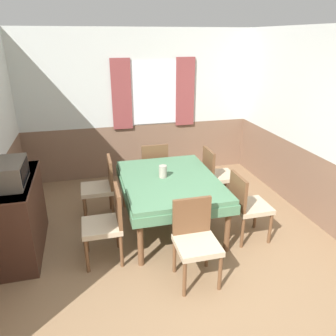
% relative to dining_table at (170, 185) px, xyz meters
% --- Properties ---
extents(ground_plane, '(16.00, 16.00, 0.00)m').
position_rel_dining_table_xyz_m(ground_plane, '(-0.05, -1.68, -0.62)').
color(ground_plane, '#846647').
extents(wall_back, '(4.51, 0.09, 2.60)m').
position_rel_dining_table_xyz_m(wall_back, '(-0.03, 1.98, 0.69)').
color(wall_back, silver).
rests_on(wall_back, ground_plane).
extents(wall_right, '(0.05, 4.04, 2.60)m').
position_rel_dining_table_xyz_m(wall_right, '(2.03, 0.14, 0.68)').
color(wall_right, silver).
rests_on(wall_right, ground_plane).
extents(dining_table, '(1.25, 1.62, 0.72)m').
position_rel_dining_table_xyz_m(dining_table, '(0.00, 0.00, 0.00)').
color(dining_table, '#4C7A56').
rests_on(dining_table, ground_plane).
extents(chair_left_far, '(0.44, 0.44, 0.89)m').
position_rel_dining_table_xyz_m(chair_left_far, '(-0.87, 0.51, -0.13)').
color(chair_left_far, brown).
rests_on(chair_left_far, ground_plane).
extents(chair_head_near, '(0.44, 0.44, 0.89)m').
position_rel_dining_table_xyz_m(chair_head_near, '(0.00, -1.06, -0.13)').
color(chair_head_near, brown).
rests_on(chair_head_near, ground_plane).
extents(chair_right_far, '(0.44, 0.44, 0.89)m').
position_rel_dining_table_xyz_m(chair_right_far, '(0.87, 0.51, -0.13)').
color(chair_right_far, brown).
rests_on(chair_right_far, ground_plane).
extents(chair_head_window, '(0.44, 0.44, 0.89)m').
position_rel_dining_table_xyz_m(chair_head_window, '(0.00, 1.06, -0.13)').
color(chair_head_window, brown).
rests_on(chair_head_window, ground_plane).
extents(chair_left_near, '(0.44, 0.44, 0.89)m').
position_rel_dining_table_xyz_m(chair_left_near, '(-0.87, -0.51, -0.13)').
color(chair_left_near, brown).
rests_on(chair_left_near, ground_plane).
extents(chair_right_near, '(0.44, 0.44, 0.89)m').
position_rel_dining_table_xyz_m(chair_right_near, '(0.87, -0.51, -0.13)').
color(chair_right_near, brown).
rests_on(chair_right_near, ground_plane).
extents(sideboard, '(0.46, 1.21, 0.94)m').
position_rel_dining_table_xyz_m(sideboard, '(-1.87, -0.08, -0.14)').
color(sideboard, '#3D2319').
rests_on(sideboard, ground_plane).
extents(tv, '(0.29, 0.56, 0.26)m').
position_rel_dining_table_xyz_m(tv, '(-1.84, -0.21, 0.45)').
color(tv, '#51473D').
rests_on(tv, sideboard).
extents(vase, '(0.10, 0.10, 0.16)m').
position_rel_dining_table_xyz_m(vase, '(-0.08, 0.06, 0.18)').
color(vase, '#A39989').
rests_on(vase, dining_table).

